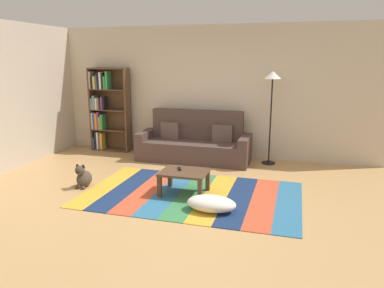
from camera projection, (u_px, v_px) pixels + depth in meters
The scene contains 11 objects.
ground_plane at pixel (175, 195), 5.52m from camera, with size 14.00×14.00×0.00m, color tan.
back_wall at pixel (213, 92), 7.60m from camera, with size 6.80×0.10×2.70m, color beige.
left_wall at pixel (15, 96), 6.84m from camera, with size 0.10×5.50×2.70m, color beige.
rug at pixel (191, 194), 5.55m from camera, with size 3.24×2.00×0.01m.
couch at pixel (194, 144), 7.41m from camera, with size 2.26×0.80×1.00m.
bookshelf at pixel (106, 109), 8.12m from camera, with size 0.90×0.28×1.84m.
coffee_table at pixel (184, 175), 5.52m from camera, with size 0.70×0.55×0.36m.
pouf at pixel (211, 204), 4.92m from camera, with size 0.67×0.40×0.21m, color white.
dog at pixel (83, 177), 5.86m from camera, with size 0.22×0.35×0.40m.
standing_lamp at pixel (272, 87), 6.89m from camera, with size 0.32×0.32×1.80m.
tv_remote at pixel (179, 169), 5.59m from camera, with size 0.04×0.15×0.02m, color black.
Camera 1 is at (1.70, -4.92, 2.02)m, focal length 34.06 mm.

